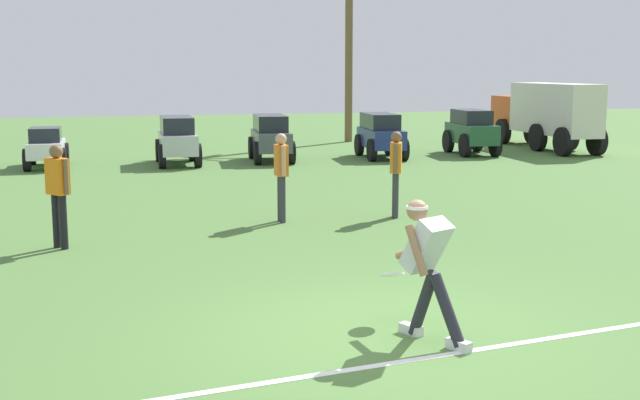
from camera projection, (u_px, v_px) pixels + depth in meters
name	position (u px, v px, depth m)	size (l,w,h in m)	color
ground_plane	(389.00, 334.00, 8.14)	(80.00, 80.00, 0.00)	#4C7438
field_line_paint	(418.00, 359.00, 7.42)	(26.38, 0.09, 0.01)	white
frisbee_thrower	(427.00, 262.00, 7.85)	(0.54, 1.14, 1.39)	#23232D
frisbee_in_flight	(392.00, 274.00, 8.52)	(0.30, 0.30, 0.12)	white
teammate_near_sideline	(396.00, 166.00, 14.39)	(0.32, 0.48, 1.56)	#33333D
teammate_midfield	(58.00, 186.00, 11.87)	(0.37, 0.43, 1.56)	black
teammate_deep	(281.00, 169.00, 13.96)	(0.21, 0.49, 1.56)	#33333D
parked_car_slot_b	(46.00, 147.00, 21.83)	(1.11, 2.21, 1.10)	silver
parked_car_slot_c	(177.00, 139.00, 22.56)	(1.20, 2.42, 1.34)	#B7BABF
parked_car_slot_d	(271.00, 136.00, 23.36)	(1.36, 2.48, 1.34)	#474C51
parked_car_slot_e	(381.00, 134.00, 24.20)	(1.36, 2.48, 1.34)	navy
parked_car_slot_f	(471.00, 131.00, 25.24)	(1.37, 2.43, 1.40)	#235133
box_truck	(546.00, 112.00, 26.84)	(1.65, 5.95, 2.20)	#CC4C19
palm_tree_left_of_centre	(349.00, 21.00, 29.07)	(3.17, 2.82, 7.26)	brown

